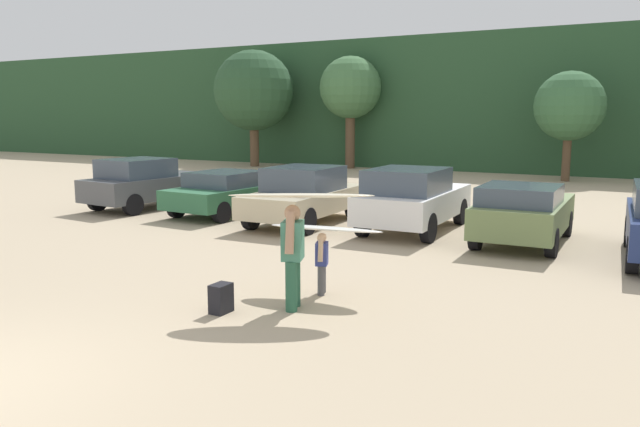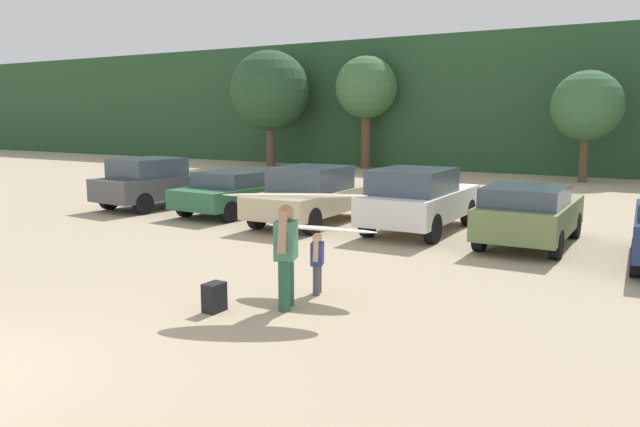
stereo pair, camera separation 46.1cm
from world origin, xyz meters
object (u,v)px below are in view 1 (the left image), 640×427
parked_car_white (413,198)px  surfboard_cream (302,195)px  parked_car_champagne (304,195)px  surfboard_white (325,228)px  parked_car_dark_gray (146,183)px  person_child (322,260)px  parked_car_olive_green (523,212)px  backpack_dropped (221,298)px  person_adult (293,251)px  parked_car_forest_green (227,191)px

parked_car_white → surfboard_cream: surfboard_cream is taller
parked_car_champagne → surfboard_cream: surfboard_cream is taller
surfboard_white → parked_car_dark_gray: bearing=-39.2°
parked_car_champagne → person_child: 6.92m
parked_car_olive_green → person_child: parked_car_olive_green is taller
parked_car_champagne → parked_car_olive_green: 5.86m
surfboard_white → backpack_dropped: size_ratio=4.53×
parked_car_white → person_adult: parked_car_white is taller
surfboard_white → backpack_dropped: (-0.88, -1.71, -0.89)m
surfboard_white → backpack_dropped: 2.12m
parked_car_forest_green → parked_car_white: (5.89, 0.07, 0.17)m
parked_car_olive_green → person_child: 6.28m
parked_car_forest_green → surfboard_white: (6.61, -6.02, 0.41)m
parked_car_white → person_child: (0.69, -6.17, -0.27)m
parked_car_white → backpack_dropped: 7.83m
parked_car_forest_green → backpack_dropped: parked_car_forest_green is taller
parked_car_white → person_child: parked_car_white is taller
person_child → surfboard_white: bearing=-123.4°
parked_car_forest_green → person_adult: person_adult is taller
surfboard_cream → backpack_dropped: bearing=13.5°
parked_car_forest_green → parked_car_white: 5.90m
parked_car_forest_green → backpack_dropped: bearing=-140.5°
person_adult → person_child: 0.98m
surfboard_cream → backpack_dropped: 1.99m
parked_car_white → person_child: bearing=-174.9°
parked_car_olive_green → backpack_dropped: size_ratio=8.90×
parked_car_olive_green → person_child: (-2.14, -5.91, -0.16)m
surfboard_cream → surfboard_white: size_ratio=1.12×
parked_car_champagne → surfboard_white: bearing=-149.0°
parked_car_dark_gray → parked_car_white: parked_car_white is taller
parked_car_olive_green → surfboard_white: size_ratio=1.97×
parked_car_champagne → parked_car_white: parked_car_white is taller
parked_car_forest_green → person_adult: size_ratio=2.48×
parked_car_dark_gray → person_child: size_ratio=4.19×
parked_car_champagne → surfboard_cream: size_ratio=1.94×
person_child → surfboard_cream: bearing=74.9°
person_adult → backpack_dropped: 1.31m
parked_car_white → parked_car_forest_green: bearing=89.4°
parked_car_champagne → person_child: bearing=-149.5°
surfboard_cream → person_child: bearing=-112.2°
parked_car_dark_gray → parked_car_white: size_ratio=1.01×
parked_car_dark_gray → surfboard_white: size_ratio=2.15×
parked_car_olive_green → surfboard_white: parked_car_olive_green is taller
person_child → surfboard_white: 0.53m
person_adult → backpack_dropped: bearing=18.8°
parked_car_forest_green → person_adult: (6.58, -7.03, 0.22)m
parked_car_champagne → parked_car_olive_green: parked_car_champagne is taller
parked_car_dark_gray → person_adult: (9.66, -6.82, 0.10)m
parked_car_dark_gray → surfboard_cream: 11.86m
person_adult → parked_car_white: bearing=-105.2°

